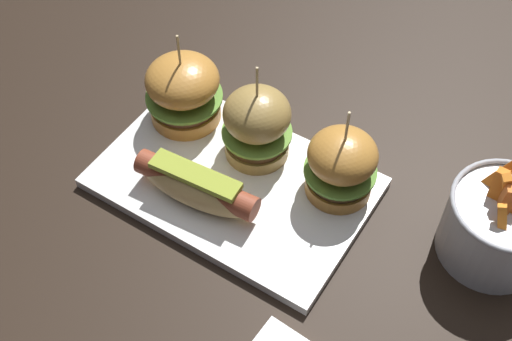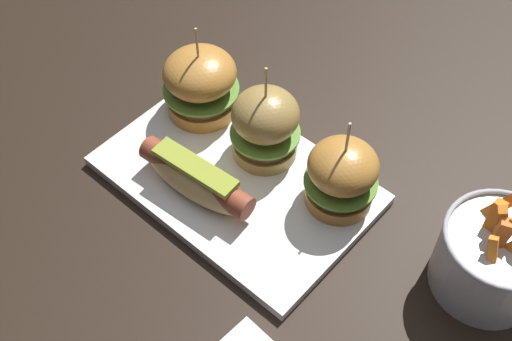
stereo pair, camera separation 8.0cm
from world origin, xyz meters
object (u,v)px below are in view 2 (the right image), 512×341
at_px(hot_dog, 196,179).
at_px(slider_center, 264,124).
at_px(slider_left, 201,83).
at_px(fries_bucket, 493,258).
at_px(platter_main, 236,180).
at_px(slider_right, 342,175).

xyz_separation_m(hot_dog, slider_center, (0.02, 0.10, 0.03)).
distance_m(slider_left, slider_center, 0.11).
bearing_deg(slider_center, fries_bucket, 5.31).
height_order(platter_main, slider_center, slider_center).
relative_size(platter_main, hot_dog, 2.07).
xyz_separation_m(platter_main, hot_dog, (-0.02, -0.05, 0.03)).
bearing_deg(hot_dog, fries_bucket, 22.04).
bearing_deg(slider_center, slider_right, 1.09).
bearing_deg(fries_bucket, platter_main, -164.68).
distance_m(platter_main, slider_center, 0.08).
bearing_deg(hot_dog, slider_left, 131.82).
distance_m(platter_main, slider_left, 0.14).
height_order(platter_main, hot_dog, hot_dog).
height_order(hot_dog, slider_left, slider_left).
height_order(hot_dog, fries_bucket, fries_bucket).
distance_m(slider_center, slider_right, 0.12).
bearing_deg(platter_main, hot_dog, -112.98).
relative_size(platter_main, slider_right, 2.46).
relative_size(slider_center, slider_right, 1.07).
distance_m(slider_center, fries_bucket, 0.31).
xyz_separation_m(slider_left, slider_center, (0.11, -0.00, 0.00)).
relative_size(hot_dog, slider_left, 1.17).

